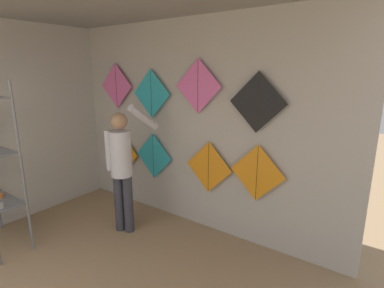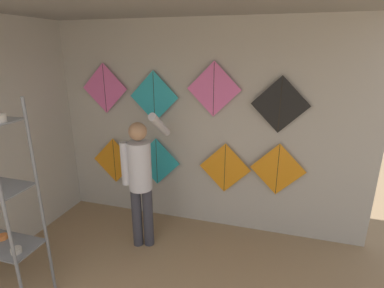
% 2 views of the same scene
% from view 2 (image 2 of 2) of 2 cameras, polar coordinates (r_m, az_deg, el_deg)
% --- Properties ---
extents(back_panel, '(4.65, 0.06, 2.80)m').
position_cam_2_polar(back_panel, '(4.08, -0.07, 3.13)').
color(back_panel, '#BCB7AD').
rests_on(back_panel, ground).
extents(shopkeeper, '(0.42, 0.66, 1.73)m').
position_cam_2_polar(shopkeeper, '(3.69, -9.77, -5.73)').
color(shopkeeper, '#383842').
rests_on(shopkeeper, ground).
extents(kite_0, '(0.69, 0.01, 0.69)m').
position_cam_2_polar(kite_0, '(4.65, -14.56, -3.10)').
color(kite_0, orange).
extents(kite_1, '(0.69, 0.01, 0.69)m').
position_cam_2_polar(kite_1, '(4.32, -6.74, -3.35)').
color(kite_1, '#28B2C6').
extents(kite_2, '(0.69, 0.01, 0.69)m').
position_cam_2_polar(kite_2, '(4.05, 6.27, -4.58)').
color(kite_2, orange).
extents(kite_3, '(0.69, 0.01, 0.69)m').
position_cam_2_polar(kite_3, '(3.97, 16.00, -4.70)').
color(kite_3, orange).
extents(kite_4, '(0.69, 0.01, 0.69)m').
position_cam_2_polar(kite_4, '(4.42, -16.30, 10.13)').
color(kite_4, pink).
extents(kite_5, '(0.69, 0.01, 0.69)m').
position_cam_2_polar(kite_5, '(4.08, -7.26, 8.90)').
color(kite_5, '#28B2C6').
extents(kite_6, '(0.69, 0.01, 0.69)m').
position_cam_2_polar(kite_6, '(3.81, 4.16, 10.35)').
color(kite_6, pink).
extents(kite_7, '(0.69, 0.01, 0.69)m').
position_cam_2_polar(kite_7, '(3.75, 16.44, 7.17)').
color(kite_7, black).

